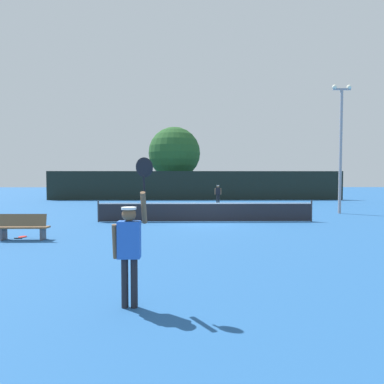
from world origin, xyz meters
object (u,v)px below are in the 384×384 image
Objects in this scene: parked_car_near at (127,190)px; parked_car_far at (210,190)px; spare_racket at (22,237)px; large_tree at (174,153)px; parked_car_mid at (169,190)px; courtside_bench at (22,227)px; light_pole at (341,140)px; player_serving at (130,241)px; player_receiving at (218,192)px; tennis_ball at (238,214)px.

parked_car_far is at bearing -2.07° from parked_car_near.
large_tree is (4.83, 24.68, 4.92)m from spare_racket.
parked_car_near is at bearing 174.12° from parked_car_mid.
parked_car_far reaches higher than courtside_bench.
player_serving is at bearing -125.40° from light_pole.
parked_car_near is (-16.32, 17.95, -3.74)m from light_pole.
light_pole is 24.55m from parked_car_near.
large_tree is at bearing -19.95° from parked_car_near.
player_receiving reaches higher than spare_racket.
courtside_bench is 26.50m from parked_car_near.
parked_car_mid is 0.98× the size of parked_car_far.
light_pole is 1.01× the size of large_tree.
tennis_ball is 0.02× the size of parked_car_near.
light_pole reaches higher than parked_car_near.
player_receiving is at bearing 62.72° from courtside_bench.
large_tree is (-10.82, 16.70, 0.43)m from light_pole.
spare_racket is at bearing -101.71° from parked_car_mid.
light_pole is at bearing 27.01° from spare_racket.
parked_car_mid reaches higher than tennis_ball.
parked_car_near is at bearing -45.91° from player_receiving.
tennis_ball is 0.04× the size of courtside_bench.
player_serving is 0.59× the size of parked_car_far.
spare_racket is 0.07× the size of large_tree.
light_pole reaches higher than courtside_bench.
parked_car_far is (8.63, 27.33, 0.30)m from courtside_bench.
tennis_ball is at bearing 74.02° from player_serving.
parked_car_mid is at bearing 81.44° from courtside_bench.
tennis_ball is 0.01× the size of light_pole.
player_receiving is at bearing 129.90° from light_pole.
player_receiving is 0.37× the size of parked_car_mid.
courtside_bench reaches higher than spare_racket.
player_serving is 33.78m from parked_car_far.
player_serving is 23.18m from player_receiving.
courtside_bench is 0.23× the size of large_tree.
player_receiving is at bearing 61.14° from spare_racket.
player_serving reaches higher than parked_car_near.
player_serving is at bearing -101.88° from parked_car_far.
parked_car_near is 1.01× the size of parked_car_far.
spare_racket is 0.12× the size of parked_car_near.
parked_car_mid is at bearing -10.67° from parked_car_near.
tennis_ball is at bearing -75.36° from large_tree.
tennis_ball is at bearing -176.72° from light_pole.
light_pole reaches higher than player_serving.
parked_car_near is (-5.49, 1.25, -4.16)m from large_tree.
tennis_ball is at bearing -68.63° from parked_car_near.
large_tree is (-4.04, 8.59, 3.98)m from player_receiving.
large_tree is 7.00m from parked_car_near.
parked_car_mid is (4.89, -0.30, 0.00)m from parked_car_near.
parked_car_mid is (4.23, 25.63, 0.76)m from spare_racket.
parked_car_far is (-0.37, 19.17, 0.74)m from tennis_ball.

